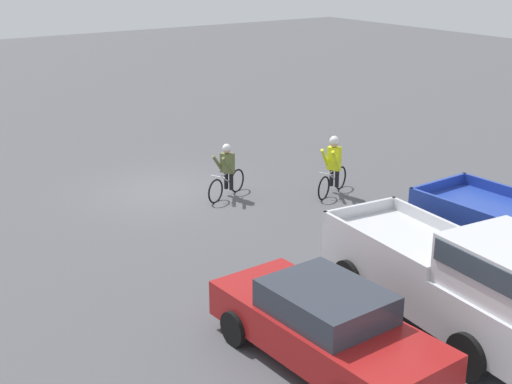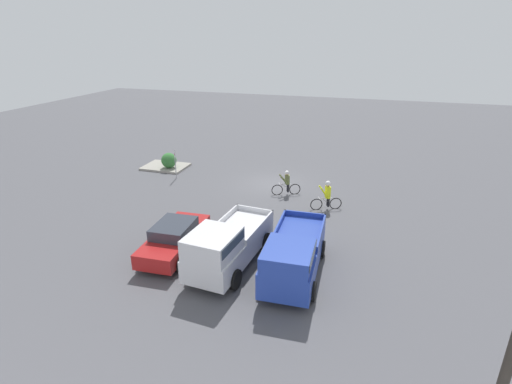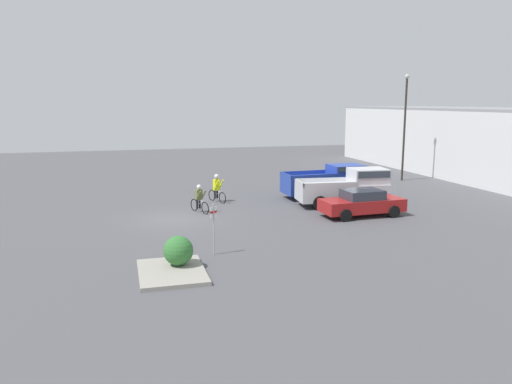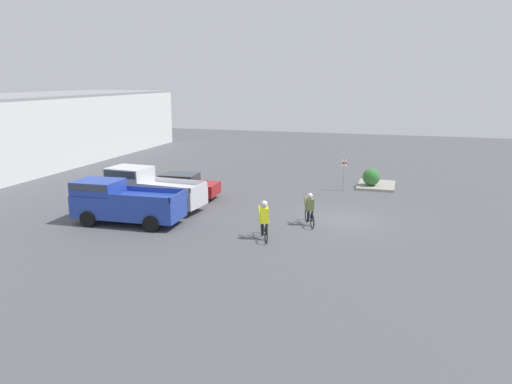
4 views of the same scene
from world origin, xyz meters
name	(u,v)px [view 1 (image 1 of 4)]	position (x,y,z in m)	size (l,w,h in m)	color
ground_plane	(164,191)	(0.00, 0.00, 0.00)	(80.00, 80.00, 0.00)	#4C4C51
pickup_truck_1	(463,277)	(-0.77, 10.45, 1.14)	(2.51, 5.50, 2.21)	silver
sedan_0	(325,326)	(1.99, 9.85, 0.74)	(2.11, 4.60, 1.46)	maroon
cyclist_0	(227,170)	(-1.29, 1.48, 0.79)	(1.69, 0.79, 1.60)	black
cyclist_1	(333,164)	(-3.99, 3.00, 0.91)	(1.70, 0.80, 1.76)	black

